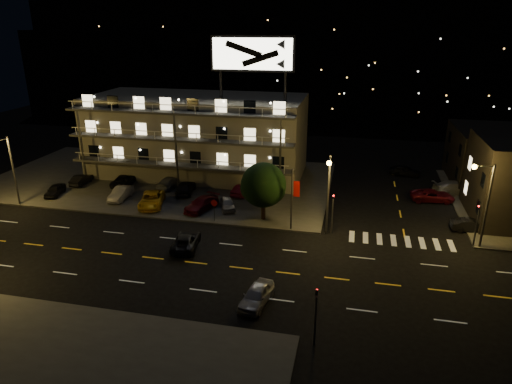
% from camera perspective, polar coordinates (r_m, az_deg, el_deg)
% --- Properties ---
extents(ground, '(140.00, 140.00, 0.00)m').
position_cam_1_polar(ground, '(39.51, -4.74, -9.13)').
color(ground, black).
rests_on(ground, ground).
extents(curb_nw, '(44.00, 24.00, 0.15)m').
position_cam_1_polar(curb_nw, '(61.32, -11.82, 1.55)').
color(curb_nw, '#3B3B38').
rests_on(curb_nw, ground).
extents(motel, '(28.00, 13.80, 18.10)m').
position_cam_1_polar(motel, '(61.86, -7.26, 7.06)').
color(motel, gray).
rests_on(motel, ground).
extents(side_bldg_back, '(14.06, 12.00, 7.00)m').
position_cam_1_polar(side_bldg_back, '(65.74, 29.31, 3.72)').
color(side_bldg_back, black).
rests_on(side_bldg_back, ground).
extents(hill_backdrop, '(120.00, 25.00, 24.00)m').
position_cam_1_polar(hill_backdrop, '(103.17, 3.39, 15.97)').
color(hill_backdrop, black).
rests_on(hill_backdrop, ground).
extents(streetlight_nw, '(0.44, 1.92, 8.00)m').
position_cam_1_polar(streetlight_nw, '(56.58, -28.42, 3.08)').
color(streetlight_nw, '#2D2D30').
rests_on(streetlight_nw, ground).
extents(streetlight_nc, '(0.44, 1.92, 8.00)m').
position_cam_1_polar(streetlight_nc, '(43.23, 9.04, 0.58)').
color(streetlight_nc, '#2D2D30').
rests_on(streetlight_nc, ground).
extents(streetlight_ne, '(1.92, 0.44, 8.00)m').
position_cam_1_polar(streetlight_ne, '(45.03, 26.63, -0.59)').
color(streetlight_ne, '#2D2D30').
rests_on(streetlight_ne, ground).
extents(signal_nw, '(0.20, 0.27, 4.60)m').
position_cam_1_polar(signal_nw, '(44.58, 9.57, -2.12)').
color(signal_nw, '#2D2D30').
rests_on(signal_nw, ground).
extents(signal_sw, '(0.20, 0.27, 4.60)m').
position_cam_1_polar(signal_sw, '(29.57, 7.48, -14.54)').
color(signal_sw, '#2D2D30').
rests_on(signal_sw, ground).
extents(signal_ne, '(0.27, 0.20, 4.60)m').
position_cam_1_polar(signal_ne, '(46.00, 25.94, -3.28)').
color(signal_ne, '#2D2D30').
rests_on(signal_ne, ground).
extents(banner_north, '(0.83, 0.16, 6.40)m').
position_cam_1_polar(banner_north, '(44.49, 4.59, -0.75)').
color(banner_north, '#2D2D30').
rests_on(banner_north, ground).
extents(stop_sign, '(0.91, 0.11, 2.61)m').
position_cam_1_polar(stop_sign, '(46.96, -5.25, -1.86)').
color(stop_sign, '#2D2D30').
rests_on(stop_sign, ground).
extents(tree, '(4.83, 4.66, 6.09)m').
position_cam_1_polar(tree, '(46.55, 0.89, 0.73)').
color(tree, black).
rests_on(tree, curb_nw).
extents(lot_car_0, '(2.17, 3.88, 1.25)m').
position_cam_1_polar(lot_car_0, '(59.20, -23.83, 0.22)').
color(lot_car_0, black).
rests_on(lot_car_0, curb_nw).
extents(lot_car_1, '(1.66, 4.28, 1.39)m').
position_cam_1_polar(lot_car_1, '(55.21, -16.56, -0.16)').
color(lot_car_1, '#9C9CA1').
rests_on(lot_car_1, curb_nw).
extents(lot_car_2, '(3.70, 5.69, 1.46)m').
position_cam_1_polar(lot_car_2, '(52.25, -12.92, -0.94)').
color(lot_car_2, gold).
rests_on(lot_car_2, curb_nw).
extents(lot_car_3, '(3.35, 5.08, 1.37)m').
position_cam_1_polar(lot_car_3, '(50.21, -6.84, -1.49)').
color(lot_car_3, '#550C16').
rests_on(lot_car_3, curb_nw).
extents(lot_car_4, '(2.77, 3.85, 1.22)m').
position_cam_1_polar(lot_car_4, '(50.29, -3.62, -1.44)').
color(lot_car_4, '#9C9CA1').
rests_on(lot_car_4, curb_nw).
extents(lot_car_5, '(1.47, 3.86, 1.26)m').
position_cam_1_polar(lot_car_5, '(61.95, -20.99, 1.48)').
color(lot_car_5, black).
rests_on(lot_car_5, curb_nw).
extents(lot_car_6, '(2.60, 4.90, 1.31)m').
position_cam_1_polar(lot_car_6, '(59.96, -16.13, 1.47)').
color(lot_car_6, black).
rests_on(lot_car_6, curb_nw).
extents(lot_car_7, '(2.41, 4.74, 1.32)m').
position_cam_1_polar(lot_car_7, '(57.75, -10.68, 1.22)').
color(lot_car_7, '#9C9CA1').
rests_on(lot_car_7, curb_nw).
extents(lot_car_8, '(2.41, 4.69, 1.53)m').
position_cam_1_polar(lot_car_8, '(55.28, -8.78, 0.58)').
color(lot_car_8, black).
rests_on(lot_car_8, curb_nw).
extents(lot_car_9, '(2.31, 4.13, 1.29)m').
position_cam_1_polar(lot_car_9, '(54.25, -1.61, 0.30)').
color(lot_car_9, '#550C16').
rests_on(lot_car_9, curb_nw).
extents(side_car_0, '(3.95, 1.59, 1.28)m').
position_cam_1_polar(side_car_0, '(49.92, 25.33, -3.80)').
color(side_car_0, black).
rests_on(side_car_0, ground).
extents(side_car_1, '(5.12, 2.74, 1.37)m').
position_cam_1_polar(side_car_1, '(56.50, 21.20, -0.42)').
color(side_car_1, '#550C16').
rests_on(side_car_1, ground).
extents(side_car_2, '(5.72, 3.71, 1.54)m').
position_cam_1_polar(side_car_2, '(59.99, 23.64, 0.50)').
color(side_car_2, '#9C9CA1').
rests_on(side_car_2, ground).
extents(side_car_3, '(4.24, 2.27, 1.37)m').
position_cam_1_polar(side_car_3, '(64.89, 18.11, 2.57)').
color(side_car_3, black).
rests_on(side_car_3, ground).
extents(road_car_east, '(2.32, 4.33, 1.40)m').
position_cam_1_polar(road_car_east, '(34.21, 0.07, -12.78)').
color(road_car_east, '#9C9CA1').
rests_on(road_car_east, ground).
extents(road_car_west, '(2.81, 4.92, 1.29)m').
position_cam_1_polar(road_car_west, '(42.53, -8.75, -6.06)').
color(road_car_west, black).
rests_on(road_car_west, ground).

